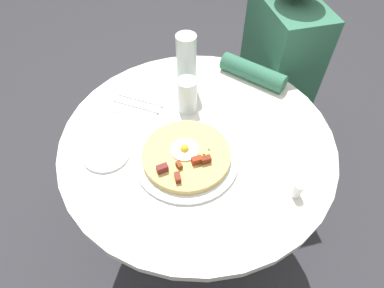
{
  "coord_description": "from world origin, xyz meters",
  "views": [
    {
      "loc": [
        -0.67,
        0.19,
        1.54
      ],
      "look_at": [
        -0.04,
        0.03,
        0.75
      ],
      "focal_mm": 30.16,
      "sensor_mm": 36.0,
      "label": 1
    }
  ],
  "objects_px": {
    "dining_table": "(197,167)",
    "salt_shaker": "(298,190)",
    "breakfast_pizza": "(186,155)",
    "person_seated": "(272,86)",
    "pizza_plate": "(186,158)",
    "water_bottle": "(186,64)",
    "fork": "(140,99)",
    "water_glass": "(187,96)",
    "knife": "(136,106)",
    "bread_plate": "(106,152)"
  },
  "relations": [
    {
      "from": "dining_table",
      "to": "salt_shaker",
      "type": "relative_size",
      "value": 17.02
    },
    {
      "from": "breakfast_pizza",
      "to": "person_seated",
      "type": "bearing_deg",
      "value": -47.66
    },
    {
      "from": "pizza_plate",
      "to": "water_bottle",
      "type": "xyz_separation_m",
      "value": [
        0.33,
        -0.08,
        0.1
      ]
    },
    {
      "from": "dining_table",
      "to": "salt_shaker",
      "type": "height_order",
      "value": "salt_shaker"
    },
    {
      "from": "fork",
      "to": "water_bottle",
      "type": "distance_m",
      "value": 0.21
    },
    {
      "from": "breakfast_pizza",
      "to": "water_glass",
      "type": "height_order",
      "value": "water_glass"
    },
    {
      "from": "salt_shaker",
      "to": "fork",
      "type": "bearing_deg",
      "value": 36.76
    },
    {
      "from": "breakfast_pizza",
      "to": "salt_shaker",
      "type": "xyz_separation_m",
      "value": [
        -0.2,
        -0.28,
        0.0
      ]
    },
    {
      "from": "person_seated",
      "to": "breakfast_pizza",
      "type": "xyz_separation_m",
      "value": [
        -0.5,
        0.55,
        0.25
      ]
    },
    {
      "from": "dining_table",
      "to": "knife",
      "type": "height_order",
      "value": "knife"
    },
    {
      "from": "bread_plate",
      "to": "fork",
      "type": "relative_size",
      "value": 0.84
    },
    {
      "from": "breakfast_pizza",
      "to": "water_bottle",
      "type": "xyz_separation_m",
      "value": [
        0.33,
        -0.08,
        0.09
      ]
    },
    {
      "from": "person_seated",
      "to": "salt_shaker",
      "type": "xyz_separation_m",
      "value": [
        -0.7,
        0.28,
        0.25
      ]
    },
    {
      "from": "dining_table",
      "to": "water_bottle",
      "type": "xyz_separation_m",
      "value": [
        0.25,
        -0.02,
        0.28
      ]
    },
    {
      "from": "person_seated",
      "to": "salt_shaker",
      "type": "height_order",
      "value": "person_seated"
    },
    {
      "from": "pizza_plate",
      "to": "bread_plate",
      "type": "bearing_deg",
      "value": 70.31
    },
    {
      "from": "pizza_plate",
      "to": "bread_plate",
      "type": "height_order",
      "value": "pizza_plate"
    },
    {
      "from": "water_glass",
      "to": "water_bottle",
      "type": "height_order",
      "value": "water_bottle"
    },
    {
      "from": "dining_table",
      "to": "water_bottle",
      "type": "height_order",
      "value": "water_bottle"
    },
    {
      "from": "fork",
      "to": "dining_table",
      "type": "bearing_deg",
      "value": 160.17
    },
    {
      "from": "breakfast_pizza",
      "to": "knife",
      "type": "relative_size",
      "value": 1.52
    },
    {
      "from": "fork",
      "to": "water_glass",
      "type": "height_order",
      "value": "water_glass"
    },
    {
      "from": "bread_plate",
      "to": "dining_table",
      "type": "bearing_deg",
      "value": -90.93
    },
    {
      "from": "bread_plate",
      "to": "water_bottle",
      "type": "height_order",
      "value": "water_bottle"
    },
    {
      "from": "dining_table",
      "to": "water_glass",
      "type": "xyz_separation_m",
      "value": [
        0.14,
        0.0,
        0.24
      ]
    },
    {
      "from": "fork",
      "to": "water_glass",
      "type": "xyz_separation_m",
      "value": [
        -0.08,
        -0.16,
        0.06
      ]
    },
    {
      "from": "pizza_plate",
      "to": "water_bottle",
      "type": "height_order",
      "value": "water_bottle"
    },
    {
      "from": "knife",
      "to": "salt_shaker",
      "type": "relative_size",
      "value": 3.37
    },
    {
      "from": "dining_table",
      "to": "water_glass",
      "type": "distance_m",
      "value": 0.27
    },
    {
      "from": "pizza_plate",
      "to": "water_glass",
      "type": "height_order",
      "value": "water_glass"
    },
    {
      "from": "pizza_plate",
      "to": "fork",
      "type": "height_order",
      "value": "pizza_plate"
    },
    {
      "from": "bread_plate",
      "to": "water_glass",
      "type": "relative_size",
      "value": 1.17
    },
    {
      "from": "bread_plate",
      "to": "fork",
      "type": "bearing_deg",
      "value": -33.11
    },
    {
      "from": "fork",
      "to": "water_bottle",
      "type": "bearing_deg",
      "value": -135.88
    },
    {
      "from": "person_seated",
      "to": "salt_shaker",
      "type": "distance_m",
      "value": 0.8
    },
    {
      "from": "dining_table",
      "to": "salt_shaker",
      "type": "distance_m",
      "value": 0.41
    },
    {
      "from": "dining_table",
      "to": "person_seated",
      "type": "relative_size",
      "value": 0.8
    },
    {
      "from": "pizza_plate",
      "to": "fork",
      "type": "distance_m",
      "value": 0.32
    },
    {
      "from": "dining_table",
      "to": "bread_plate",
      "type": "relative_size",
      "value": 6.03
    },
    {
      "from": "breakfast_pizza",
      "to": "bread_plate",
      "type": "bearing_deg",
      "value": 70.01
    },
    {
      "from": "bread_plate",
      "to": "water_bottle",
      "type": "distance_m",
      "value": 0.42
    },
    {
      "from": "person_seated",
      "to": "dining_table",
      "type": "bearing_deg",
      "value": 130.31
    },
    {
      "from": "breakfast_pizza",
      "to": "water_glass",
      "type": "xyz_separation_m",
      "value": [
        0.22,
        -0.05,
        0.04
      ]
    },
    {
      "from": "person_seated",
      "to": "pizza_plate",
      "type": "relative_size",
      "value": 3.46
    },
    {
      "from": "dining_table",
      "to": "fork",
      "type": "xyz_separation_m",
      "value": [
        0.22,
        0.16,
        0.18
      ]
    },
    {
      "from": "dining_table",
      "to": "pizza_plate",
      "type": "bearing_deg",
      "value": 145.42
    },
    {
      "from": "breakfast_pizza",
      "to": "salt_shaker",
      "type": "relative_size",
      "value": 5.13
    },
    {
      "from": "fork",
      "to": "knife",
      "type": "height_order",
      "value": "same"
    },
    {
      "from": "water_glass",
      "to": "salt_shaker",
      "type": "relative_size",
      "value": 2.41
    },
    {
      "from": "person_seated",
      "to": "fork",
      "type": "relative_size",
      "value": 6.31
    }
  ]
}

